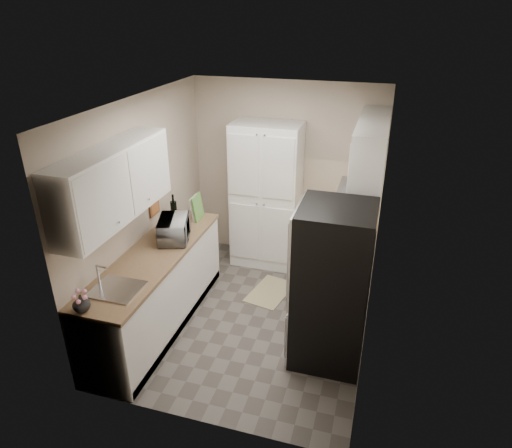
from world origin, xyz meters
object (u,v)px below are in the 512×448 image
Objects in this scene: pantry_cabinet at (266,196)px; electric_range at (342,277)px; wine_bottle at (174,209)px; microwave at (174,229)px; refrigerator at (332,286)px; toaster_oven at (362,210)px.

pantry_cabinet is 1.77× the size of electric_range.
microwave is at bearing -64.20° from wine_bottle.
electric_range is at bearing -38.22° from pantry_cabinet.
wine_bottle is (-2.08, 0.82, 0.23)m from refrigerator.
microwave is at bearing -166.52° from electric_range.
electric_range is at bearing -0.66° from wine_bottle.
pantry_cabinet is 5.52× the size of toaster_oven.
wine_bottle is at bearing 7.28° from microwave.
refrigerator is 2.25m from wine_bottle.
electric_range is at bearing -95.04° from microwave.
refrigerator reaches higher than electric_range.
electric_range is 2.39× the size of microwave.
electric_range is at bearing 87.52° from refrigerator.
wine_bottle is (-2.11, 0.02, 0.60)m from electric_range.
pantry_cabinet reaches higher than microwave.
refrigerator is 5.42× the size of wine_bottle.
microwave is at bearing -127.89° from toaster_oven.
pantry_cabinet reaches higher than refrigerator.
microwave is at bearing 169.34° from refrigerator.
electric_range is 2.20m from wine_bottle.
microwave is (-1.85, 0.35, 0.20)m from refrigerator.
refrigerator reaches higher than microwave.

